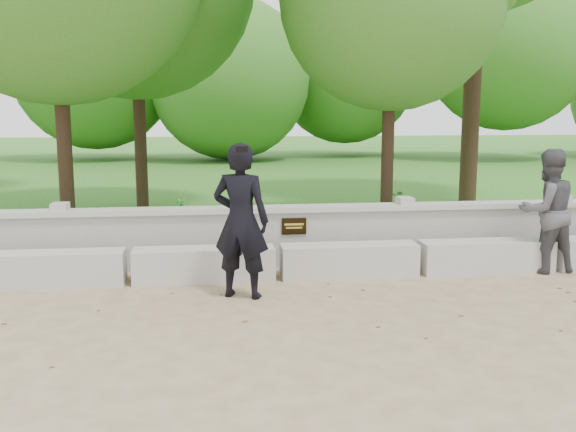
% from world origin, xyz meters
% --- Properties ---
extents(ground, '(80.00, 80.00, 0.00)m').
position_xyz_m(ground, '(0.00, 0.00, 0.00)').
color(ground, tan).
rests_on(ground, ground).
extents(lawn, '(40.00, 22.00, 0.25)m').
position_xyz_m(lawn, '(0.00, 14.00, 0.12)').
color(lawn, '#195915').
rests_on(lawn, ground).
extents(concrete_bench, '(11.90, 0.45, 0.45)m').
position_xyz_m(concrete_bench, '(0.00, 1.90, 0.22)').
color(concrete_bench, beige).
rests_on(concrete_bench, ground).
extents(parapet_wall, '(12.50, 0.35, 0.90)m').
position_xyz_m(parapet_wall, '(0.00, 2.60, 0.46)').
color(parapet_wall, '#B3B1A9').
rests_on(parapet_wall, ground).
extents(man_main, '(0.81, 0.75, 1.91)m').
position_xyz_m(man_main, '(-0.54, 1.07, 0.95)').
color(man_main, black).
rests_on(man_main, ground).
extents(visitor_left, '(0.92, 0.75, 1.76)m').
position_xyz_m(visitor_left, '(3.83, 1.80, 0.88)').
color(visitor_left, '#47474D').
rests_on(visitor_left, ground).
extents(shrub_b, '(0.32, 0.37, 0.60)m').
position_xyz_m(shrub_b, '(0.05, 3.30, 0.55)').
color(shrub_b, '#33802B').
rests_on(shrub_b, lawn).
extents(shrub_c, '(0.69, 0.66, 0.60)m').
position_xyz_m(shrub_c, '(2.55, 4.22, 0.55)').
color(shrub_c, '#33802B').
rests_on(shrub_c, lawn).
extents(shrub_d, '(0.41, 0.43, 0.62)m').
position_xyz_m(shrub_d, '(-1.40, 4.15, 0.56)').
color(shrub_d, '#33802B').
rests_on(shrub_d, lawn).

